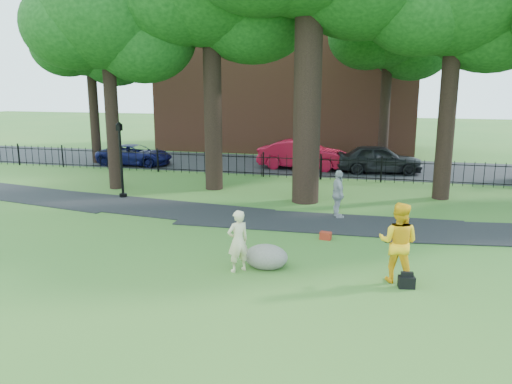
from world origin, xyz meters
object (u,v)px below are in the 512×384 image
(man, at_px, (398,242))
(red_sedan, at_px, (303,155))
(woman, at_px, (238,241))
(lamppost, at_px, (121,161))
(boulder, at_px, (266,255))

(man, xyz_separation_m, red_sedan, (-4.90, 15.74, -0.18))
(woman, relative_size, man, 0.82)
(woman, height_order, red_sedan, same)
(woman, distance_m, red_sedan, 16.09)
(woman, xyz_separation_m, lamppost, (-7.20, 6.96, 0.77))
(woman, xyz_separation_m, red_sedan, (-0.89, 16.07, -0.00))
(woman, bearing_deg, man, 140.10)
(man, distance_m, lamppost, 13.04)
(lamppost, height_order, red_sedan, lamppost)
(woman, bearing_deg, boulder, 171.11)
(boulder, xyz_separation_m, lamppost, (-7.85, 6.50, 1.26))
(man, relative_size, boulder, 1.73)
(man, height_order, lamppost, lamppost)
(woman, relative_size, red_sedan, 0.33)
(lamppost, xyz_separation_m, red_sedan, (6.31, 9.10, -0.77))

